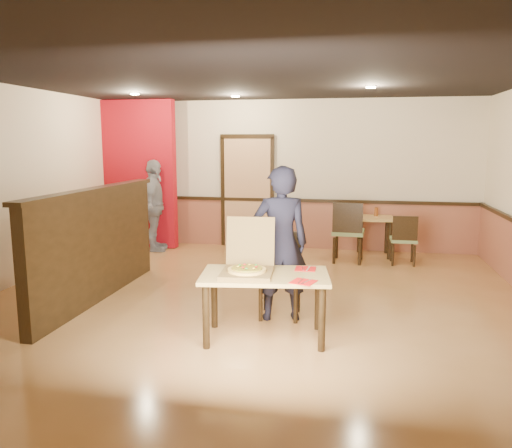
# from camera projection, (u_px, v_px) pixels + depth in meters

# --- Properties ---
(floor) EXTENTS (7.00, 7.00, 0.00)m
(floor) POSITION_uv_depth(u_px,v_px,m) (253.00, 303.00, 6.30)
(floor) COLOR #BE854A
(floor) RESTS_ON ground
(ceiling) EXTENTS (7.00, 7.00, 0.00)m
(ceiling) POSITION_uv_depth(u_px,v_px,m) (253.00, 74.00, 5.84)
(ceiling) COLOR black
(ceiling) RESTS_ON wall_back
(wall_back) EXTENTS (7.00, 0.00, 7.00)m
(wall_back) POSITION_uv_depth(u_px,v_px,m) (289.00, 175.00, 9.46)
(wall_back) COLOR beige
(wall_back) RESTS_ON floor
(wainscot_back) EXTENTS (7.00, 0.04, 0.90)m
(wainscot_back) POSITION_uv_depth(u_px,v_px,m) (288.00, 224.00, 9.59)
(wainscot_back) COLOR #98553D
(wainscot_back) RESTS_ON floor
(chair_rail_back) EXTENTS (7.00, 0.06, 0.06)m
(chair_rail_back) POSITION_uv_depth(u_px,v_px,m) (288.00, 200.00, 9.49)
(chair_rail_back) COLOR black
(chair_rail_back) RESTS_ON wall_back
(back_door) EXTENTS (0.90, 0.06, 2.10)m
(back_door) POSITION_uv_depth(u_px,v_px,m) (247.00, 192.00, 9.63)
(back_door) COLOR tan
(back_door) RESTS_ON wall_back
(booth_partition) EXTENTS (0.20, 3.10, 1.44)m
(booth_partition) POSITION_uv_depth(u_px,v_px,m) (97.00, 243.00, 6.36)
(booth_partition) COLOR black
(booth_partition) RESTS_ON floor
(red_accent_panel) EXTENTS (1.60, 0.20, 2.78)m
(red_accent_panel) POSITION_uv_depth(u_px,v_px,m) (135.00, 175.00, 9.52)
(red_accent_panel) COLOR #A00B16
(red_accent_panel) RESTS_ON floor
(spot_a) EXTENTS (0.14, 0.14, 0.02)m
(spot_a) POSITION_uv_depth(u_px,v_px,m) (135.00, 94.00, 8.02)
(spot_a) COLOR #FFEFB2
(spot_a) RESTS_ON ceiling
(spot_b) EXTENTS (0.14, 0.14, 0.02)m
(spot_b) POSITION_uv_depth(u_px,v_px,m) (235.00, 96.00, 8.42)
(spot_b) COLOR #FFEFB2
(spot_b) RESTS_ON ceiling
(spot_c) EXTENTS (0.14, 0.14, 0.02)m
(spot_c) POSITION_uv_depth(u_px,v_px,m) (371.00, 87.00, 7.04)
(spot_c) COLOR #FFEFB2
(spot_c) RESTS_ON ceiling
(main_table) EXTENTS (1.37, 0.90, 0.69)m
(main_table) POSITION_uv_depth(u_px,v_px,m) (265.00, 284.00, 5.09)
(main_table) COLOR tan
(main_table) RESTS_ON floor
(diner_chair) EXTENTS (0.49, 0.49, 0.97)m
(diner_chair) POSITION_uv_depth(u_px,v_px,m) (281.00, 271.00, 5.83)
(diner_chair) COLOR olive
(diner_chair) RESTS_ON floor
(side_chair_left) EXTENTS (0.55, 0.55, 1.03)m
(side_chair_left) POSITION_uv_depth(u_px,v_px,m) (348.00, 230.00, 8.34)
(side_chair_left) COLOR olive
(side_chair_left) RESTS_ON floor
(side_chair_right) EXTENTS (0.41, 0.41, 0.83)m
(side_chair_right) POSITION_uv_depth(u_px,v_px,m) (404.00, 238.00, 8.20)
(side_chair_right) COLOR olive
(side_chair_right) RESTS_ON floor
(side_table) EXTENTS (0.68, 0.68, 0.70)m
(side_table) POSITION_uv_depth(u_px,v_px,m) (374.00, 226.00, 8.87)
(side_table) COLOR tan
(side_table) RESTS_ON floor
(diner) EXTENTS (0.74, 0.59, 1.76)m
(diner) POSITION_uv_depth(u_px,v_px,m) (280.00, 244.00, 5.62)
(diner) COLOR black
(diner) RESTS_ON floor
(passerby) EXTENTS (0.63, 1.06, 1.70)m
(passerby) POSITION_uv_depth(u_px,v_px,m) (154.00, 206.00, 9.22)
(passerby) COLOR gray
(passerby) RESTS_ON floor
(pizza_box) EXTENTS (0.56, 0.64, 0.54)m
(pizza_box) POSITION_uv_depth(u_px,v_px,m) (248.00, 267.00, 5.07)
(pizza_box) COLOR brown
(pizza_box) RESTS_ON main_table
(pizza) EXTENTS (0.45, 0.45, 0.03)m
(pizza) POSITION_uv_depth(u_px,v_px,m) (247.00, 270.00, 5.02)
(pizza) COLOR #DCB350
(pizza) RESTS_ON pizza_box
(napkin_near) EXTENTS (0.27, 0.27, 0.01)m
(napkin_near) POSITION_uv_depth(u_px,v_px,m) (303.00, 282.00, 4.77)
(napkin_near) COLOR red
(napkin_near) RESTS_ON main_table
(napkin_far) EXTENTS (0.22, 0.22, 0.01)m
(napkin_far) POSITION_uv_depth(u_px,v_px,m) (305.00, 269.00, 5.26)
(napkin_far) COLOR red
(napkin_far) RESTS_ON main_table
(condiment) EXTENTS (0.06, 0.06, 0.16)m
(condiment) POSITION_uv_depth(u_px,v_px,m) (376.00, 212.00, 8.93)
(condiment) COLOR brown
(condiment) RESTS_ON side_table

